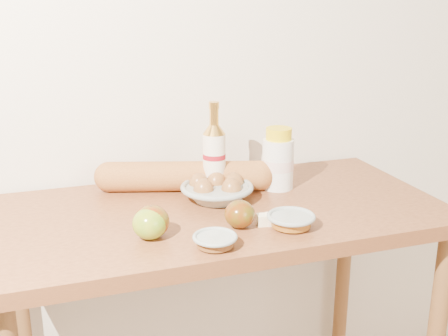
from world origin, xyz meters
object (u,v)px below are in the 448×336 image
(cream_bottle, at_px, (278,160))
(baguette, at_px, (185,176))
(table, at_px, (221,249))
(bourbon_bottle, at_px, (214,157))
(egg_bowl, at_px, (217,190))

(cream_bottle, relative_size, baguette, 0.35)
(table, bearing_deg, cream_bottle, 24.84)
(bourbon_bottle, xyz_separation_m, baguette, (-0.08, 0.04, -0.06))
(table, height_order, bourbon_bottle, bourbon_bottle)
(table, height_order, cream_bottle, cream_bottle)
(table, height_order, baguette, baguette)
(cream_bottle, height_order, egg_bowl, cream_bottle)
(table, bearing_deg, egg_bowl, 81.97)
(table, bearing_deg, baguette, 109.28)
(bourbon_bottle, distance_m, egg_bowl, 0.10)
(bourbon_bottle, bearing_deg, baguette, 167.05)
(bourbon_bottle, relative_size, cream_bottle, 1.46)
(egg_bowl, bearing_deg, cream_bottle, 11.60)
(cream_bottle, xyz_separation_m, egg_bowl, (-0.20, -0.04, -0.05))
(baguette, bearing_deg, bourbon_bottle, -12.68)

